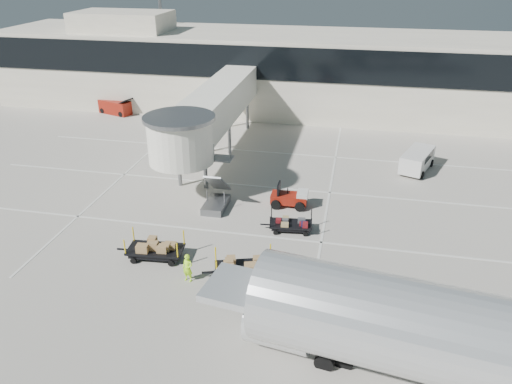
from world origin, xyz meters
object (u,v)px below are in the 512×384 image
box_cart_far (155,249)px  minivan (418,158)px  box_cart_near (244,268)px  aircraft (475,344)px  baggage_tug (290,198)px  belt_loader (116,107)px  ground_worker (188,268)px  suitcase_cart (291,224)px

box_cart_far → minivan: size_ratio=0.86×
box_cart_near → aircraft: 12.09m
baggage_tug → belt_loader: (-21.36, 17.62, 0.12)m
ground_worker → aircraft: (12.97, -5.16, 1.94)m
box_cart_near → belt_loader: size_ratio=0.95×
box_cart_near → suitcase_cart: bearing=53.5°
baggage_tug → ground_worker: bearing=-113.7°
box_cart_near → ground_worker: (-2.79, -0.98, 0.25)m
ground_worker → belt_loader: size_ratio=0.39×
box_cart_near → belt_loader: bearing=109.6°
box_cart_near → aircraft: (10.18, -6.14, 2.20)m
belt_loader → aircraft: size_ratio=0.21×
aircraft → box_cart_near: bearing=157.7°
minivan → aircraft: bearing=-69.8°
suitcase_cart → minivan: size_ratio=0.72×
box_cart_near → minivan: size_ratio=0.86×
minivan → belt_loader: belt_loader is taller
belt_loader → aircraft: bearing=-28.7°
suitcase_cart → aircraft: (8.38, -11.49, 2.29)m
suitcase_cart → ground_worker: (-4.60, -6.33, 0.35)m
baggage_tug → ground_worker: baggage_tug is taller
minivan → aircraft: size_ratio=0.24×
baggage_tug → ground_worker: (-4.03, -9.66, 0.21)m
minivan → belt_loader: 31.78m
box_cart_far → box_cart_near: bearing=-12.3°
box_cart_far → baggage_tug: bearing=45.9°
box_cart_near → belt_loader: (-20.12, 26.29, 0.16)m
box_cart_near → aircraft: aircraft is taller
box_cart_far → belt_loader: size_ratio=0.95×
baggage_tug → minivan: 12.25m
baggage_tug → minivan: bearing=41.5°
ground_worker → minivan: (13.04, 17.95, 0.16)m
suitcase_cart → belt_loader: size_ratio=0.80×
minivan → aircraft: aircraft is taller
box_cart_far → aircraft: bearing=-28.4°
belt_loader → box_cart_far: bearing=-41.7°
box_cart_near → box_cart_far: bearing=154.4°
box_cart_far → suitcase_cart: bearing=28.4°
belt_loader → box_cart_near: bearing=-34.3°
suitcase_cart → aircraft: bearing=-59.9°
baggage_tug → aircraft: bearing=-60.0°
suitcase_cart → minivan: (8.45, 11.62, 0.50)m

